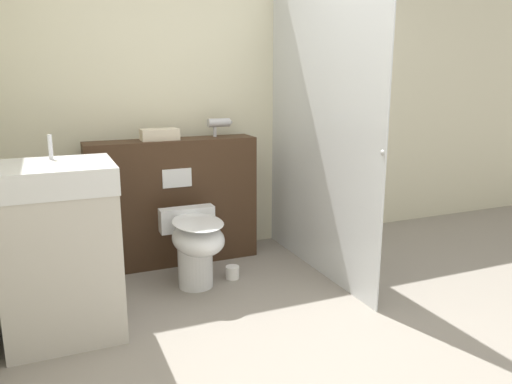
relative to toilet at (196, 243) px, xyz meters
The scene contains 9 objects.
ground_plane 1.16m from the toilet, 69.43° to the right, with size 12.00×12.00×0.00m, color gray.
wall_back 1.29m from the toilet, 64.07° to the left, with size 8.00×0.06×2.50m.
partition_panel 0.58m from the toilet, 91.08° to the left, with size 1.29×0.27×0.98m.
shower_glass 1.18m from the toilet, ahead, with size 0.04×1.57×2.09m.
toilet is the anchor object (origin of this frame).
sink_vanity 0.93m from the toilet, 160.35° to the right, with size 0.63×0.54×1.13m.
hair_drier 1.04m from the toilet, 56.87° to the left, with size 0.20×0.07×0.14m.
folded_towel 0.89m from the toilet, 100.12° to the left, with size 0.28×0.14×0.08m.
spare_toilet_roll 0.40m from the toilet, 11.20° to the left, with size 0.10×0.10×0.09m.
Camera 1 is at (-1.28, -2.10, 1.45)m, focal length 35.00 mm.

